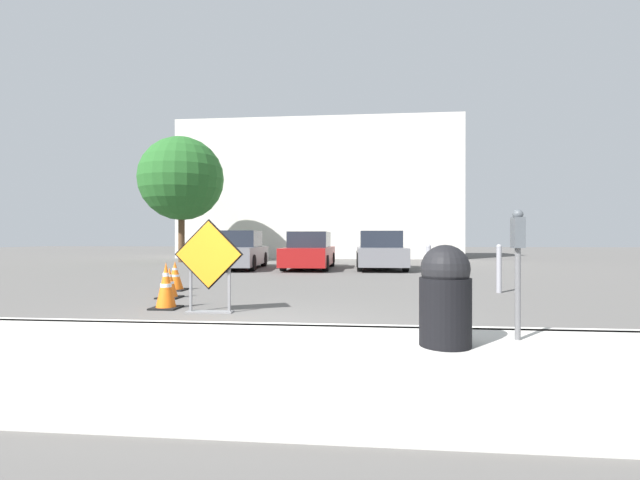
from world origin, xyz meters
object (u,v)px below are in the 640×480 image
Objects in this scene: parked_car_third at (380,252)px; bollard_nearest at (428,267)px; traffic_cone_nearest at (166,286)px; parking_meter at (518,251)px; parked_car_nearest at (239,251)px; road_closed_sign at (209,262)px; traffic_cone_third at (175,276)px; trash_bin at (445,295)px; bollard_second at (499,267)px; parked_car_second at (309,252)px; traffic_cone_second at (169,283)px.

parked_car_third reaches higher than bollard_nearest.
traffic_cone_nearest is 0.58× the size of parking_meter.
traffic_cone_nearest is 0.18× the size of parked_car_nearest.
road_closed_sign is 5.09m from bollard_nearest.
road_closed_sign reaches higher than parked_car_nearest.
trash_bin is at bearing -45.53° from traffic_cone_third.
bollard_nearest is at bearing -180.00° from bollard_second.
parked_car_third is 3.76× the size of bollard_nearest.
road_closed_sign reaches higher than traffic_cone_third.
bollard_nearest is 1.00× the size of bollard_second.
parked_car_second is at bearing 125.42° from bollard_second.
parking_meter is (0.12, -5.20, 0.51)m from bollard_nearest.
traffic_cone_nearest is at bearing 146.91° from trash_bin.
parked_car_nearest is (-1.00, 8.53, 0.39)m from traffic_cone_second.
road_closed_sign is 1.11× the size of parking_meter.
traffic_cone_second is 0.57× the size of bollard_second.
parking_meter reaches higher than parked_car_second.
traffic_cone_third is (-0.98, 2.54, -0.06)m from traffic_cone_nearest.
traffic_cone_third is at bearing -177.68° from bollard_nearest.
parked_car_third reaches higher than traffic_cone_nearest.
trash_bin reaches higher than traffic_cone_nearest.
traffic_cone_nearest is at bearing -68.97° from traffic_cone_third.
road_closed_sign reaches higher than bollard_nearest.
parked_car_nearest is 13.87m from parking_meter.
parked_car_third is 7.23m from bollard_nearest.
trash_bin is at bearing -112.18° from bollard_second.
road_closed_sign is 4.64m from parking_meter.
traffic_cone_third is at bearing 122.97° from road_closed_sign.
parked_car_third is (4.16, 9.97, 0.30)m from traffic_cone_nearest.
traffic_cone_second is at bearing 146.42° from parking_meter.
parked_car_second is at bearing 87.65° from road_closed_sign.
road_closed_sign reaches higher than parked_car_second.
traffic_cone_nearest is (-0.89, 0.34, -0.44)m from road_closed_sign.
road_closed_sign reaches higher than parked_car_third.
parked_car_second reaches higher than traffic_cone_nearest.
bollard_nearest is (4.02, 3.12, -0.26)m from road_closed_sign.
road_closed_sign is 1.41× the size of bollard_second.
parking_meter is at bearing -26.65° from road_closed_sign.
traffic_cone_nearest is at bearing 66.30° from parked_car_third.
bollard_nearest is (5.43, 1.51, 0.27)m from traffic_cone_second.
traffic_cone_third is at bearing 54.29° from parked_car_third.
road_closed_sign is 2.26× the size of traffic_cone_third.
traffic_cone_second is at bearing -167.80° from bollard_second.
traffic_cone_nearest is 0.74× the size of bollard_second.
road_closed_sign is at bearing -142.17° from bollard_nearest.
parked_car_second reaches higher than bollard_nearest.
bollard_nearest is at bearing 2.32° from traffic_cone_third.
trash_bin reaches higher than bollard_second.
traffic_cone_nearest is 0.20× the size of parked_car_third.
bollard_second is at bearing 1.84° from traffic_cone_third.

